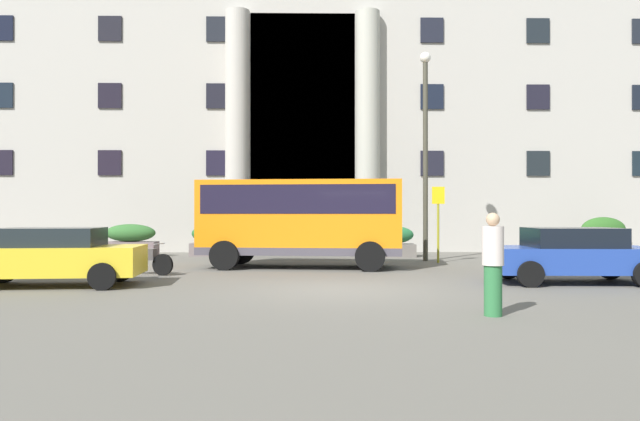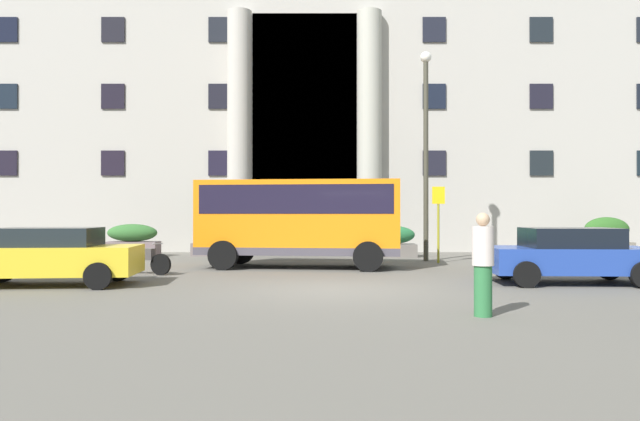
% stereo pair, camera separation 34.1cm
% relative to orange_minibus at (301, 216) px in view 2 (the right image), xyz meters
% --- Properties ---
extents(ground_plane, '(80.00, 64.00, 0.12)m').
position_rel_orange_minibus_xyz_m(ground_plane, '(0.95, -5.50, -1.71)').
color(ground_plane, '#5F5C54').
extents(office_building_facade, '(35.86, 9.79, 18.06)m').
position_rel_orange_minibus_xyz_m(office_building_facade, '(0.94, 11.97, 7.37)').
color(office_building_facade, '#AFAAA1').
rests_on(office_building_facade, ground_plane).
extents(orange_minibus, '(6.53, 3.08, 2.76)m').
position_rel_orange_minibus_xyz_m(orange_minibus, '(0.00, 0.00, 0.00)').
color(orange_minibus, orange).
rests_on(orange_minibus, ground_plane).
extents(bus_stop_sign, '(0.44, 0.08, 2.66)m').
position_rel_orange_minibus_xyz_m(bus_stop_sign, '(4.77, 1.77, -0.00)').
color(bus_stop_sign, olive).
rests_on(bus_stop_sign, ground_plane).
extents(hedge_planter_far_west, '(1.71, 0.84, 1.29)m').
position_rel_orange_minibus_xyz_m(hedge_planter_far_west, '(-3.72, 5.27, -1.03)').
color(hedge_planter_far_west, slate).
rests_on(hedge_planter_far_west, ground_plane).
extents(hedge_planter_east, '(1.88, 0.90, 1.58)m').
position_rel_orange_minibus_xyz_m(hedge_planter_east, '(12.14, 4.84, -0.88)').
color(hedge_planter_east, '#71695B').
rests_on(hedge_planter_east, ground_plane).
extents(hedge_planter_entrance_left, '(1.95, 0.88, 1.24)m').
position_rel_orange_minibus_xyz_m(hedge_planter_entrance_left, '(3.47, 4.61, -1.05)').
color(hedge_planter_entrance_left, slate).
rests_on(hedge_planter_entrance_left, ground_plane).
extents(hedge_planter_far_east, '(2.08, 0.91, 1.31)m').
position_rel_orange_minibus_xyz_m(hedge_planter_far_east, '(-6.85, 4.68, -1.02)').
color(hedge_planter_far_east, slate).
rests_on(hedge_planter_far_east, ground_plane).
extents(white_taxi_kerbside, '(4.00, 2.14, 1.37)m').
position_rel_orange_minibus_xyz_m(white_taxi_kerbside, '(6.80, -4.30, -0.94)').
color(white_taxi_kerbside, '#223F98').
rests_on(white_taxi_kerbside, ground_plane).
extents(parked_estate_mid, '(4.30, 2.22, 1.39)m').
position_rel_orange_minibus_xyz_m(parked_estate_mid, '(-5.88, -4.75, -0.93)').
color(parked_estate_mid, gold).
rests_on(parked_estate_mid, ground_plane).
extents(scooter_by_planter, '(1.87, 0.74, 0.89)m').
position_rel_orange_minibus_xyz_m(scooter_by_planter, '(-4.50, -2.16, -1.19)').
color(scooter_by_planter, black).
rests_on(scooter_by_planter, ground_plane).
extents(motorcycle_near_kerb, '(2.03, 0.55, 0.89)m').
position_rel_orange_minibus_xyz_m(motorcycle_near_kerb, '(-7.58, -2.41, -1.19)').
color(motorcycle_near_kerb, black).
rests_on(motorcycle_near_kerb, ground_plane).
extents(pedestrian_child_trailing, '(0.36, 0.36, 1.74)m').
position_rel_orange_minibus_xyz_m(pedestrian_child_trailing, '(3.37, -8.97, -0.77)').
color(pedestrian_child_trailing, '#2B6C3A').
rests_on(pedestrian_child_trailing, ground_plane).
extents(lamppost_plaza_centre, '(0.40, 0.40, 7.62)m').
position_rel_orange_minibus_xyz_m(lamppost_plaza_centre, '(4.49, 2.60, 2.79)').
color(lamppost_plaza_centre, '#3F3D30').
rests_on(lamppost_plaza_centre, ground_plane).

